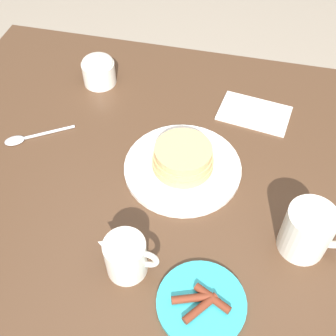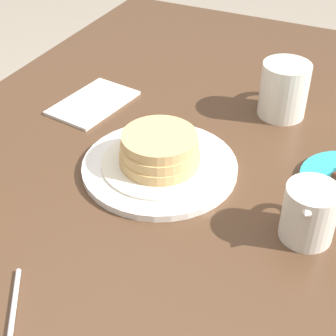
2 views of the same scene
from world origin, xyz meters
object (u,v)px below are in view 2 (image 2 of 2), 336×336
(pancake_plate, at_px, (160,158))
(napkin, at_px, (93,103))
(coffee_mug, at_px, (285,88))
(creamer_pitcher, at_px, (310,212))

(pancake_plate, distance_m, napkin, 0.25)
(pancake_plate, xyz_separation_m, coffee_mug, (0.26, -0.13, 0.03))
(creamer_pitcher, bearing_deg, coffee_mug, 21.18)
(pancake_plate, relative_size, creamer_pitcher, 2.26)
(coffee_mug, xyz_separation_m, creamer_pitcher, (-0.31, -0.12, -0.01))
(pancake_plate, bearing_deg, coffee_mug, -26.82)
(coffee_mug, distance_m, creamer_pitcher, 0.33)
(pancake_plate, relative_size, napkin, 1.40)
(pancake_plate, bearing_deg, creamer_pitcher, -101.25)
(napkin, bearing_deg, coffee_mug, -69.92)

